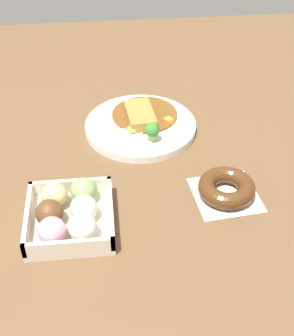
# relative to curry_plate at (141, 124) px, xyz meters

# --- Properties ---
(ground_plane) EXTENTS (1.60, 1.60, 0.00)m
(ground_plane) POSITION_rel_curry_plate_xyz_m (-0.13, 0.06, -0.01)
(ground_plane) COLOR brown
(curry_plate) EXTENTS (0.26, 0.26, 0.06)m
(curry_plate) POSITION_rel_curry_plate_xyz_m (0.00, 0.00, 0.00)
(curry_plate) COLOR white
(curry_plate) RESTS_ON ground_plane
(donut_box) EXTENTS (0.17, 0.16, 0.06)m
(donut_box) POSITION_rel_curry_plate_xyz_m (-0.30, 0.16, 0.01)
(donut_box) COLOR beige
(donut_box) RESTS_ON ground_plane
(chocolate_ring_donut) EXTENTS (0.14, 0.14, 0.04)m
(chocolate_ring_donut) POSITION_rel_curry_plate_xyz_m (-0.25, -0.15, 0.00)
(chocolate_ring_donut) COLOR white
(chocolate_ring_donut) RESTS_ON ground_plane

